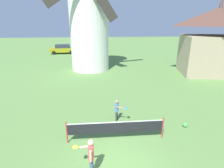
{
  "coord_description": "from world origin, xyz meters",
  "views": [
    {
      "loc": [
        -0.63,
        -5.58,
        5.43
      ],
      "look_at": [
        0.21,
        3.81,
        2.16
      ],
      "focal_mm": 29.39,
      "sensor_mm": 36.0,
      "label": 1
    }
  ],
  "objects_px": {
    "stray_ball": "(185,125)",
    "chapel": "(214,43)",
    "player_near": "(91,155)",
    "windmill": "(89,11)",
    "parked_car_blue": "(93,48)",
    "tennis_net": "(116,128)",
    "player_far": "(117,109)",
    "parked_car_mustard": "(63,49)"
  },
  "relations": [
    {
      "from": "player_far",
      "to": "chapel",
      "type": "distance_m",
      "value": 14.41
    },
    {
      "from": "player_near",
      "to": "tennis_net",
      "type": "bearing_deg",
      "value": 59.34
    },
    {
      "from": "player_far",
      "to": "parked_car_blue",
      "type": "relative_size",
      "value": 0.31
    },
    {
      "from": "player_near",
      "to": "stray_ball",
      "type": "bearing_deg",
      "value": 28.62
    },
    {
      "from": "windmill",
      "to": "stray_ball",
      "type": "height_order",
      "value": "windmill"
    },
    {
      "from": "tennis_net",
      "to": "stray_ball",
      "type": "bearing_deg",
      "value": 11.85
    },
    {
      "from": "windmill",
      "to": "stray_ball",
      "type": "bearing_deg",
      "value": -67.79
    },
    {
      "from": "player_near",
      "to": "chapel",
      "type": "height_order",
      "value": "chapel"
    },
    {
      "from": "windmill",
      "to": "chapel",
      "type": "relative_size",
      "value": 1.77
    },
    {
      "from": "windmill",
      "to": "parked_car_blue",
      "type": "xyz_separation_m",
      "value": [
        0.13,
        11.79,
        -5.61
      ]
    },
    {
      "from": "player_near",
      "to": "parked_car_blue",
      "type": "relative_size",
      "value": 0.36
    },
    {
      "from": "player_near",
      "to": "stray_ball",
      "type": "height_order",
      "value": "player_near"
    },
    {
      "from": "tennis_net",
      "to": "chapel",
      "type": "relative_size",
      "value": 0.61
    },
    {
      "from": "tennis_net",
      "to": "stray_ball",
      "type": "xyz_separation_m",
      "value": [
        3.84,
        0.81,
        -0.55
      ]
    },
    {
      "from": "tennis_net",
      "to": "parked_car_mustard",
      "type": "relative_size",
      "value": 1.08
    },
    {
      "from": "player_near",
      "to": "parked_car_mustard",
      "type": "height_order",
      "value": "parked_car_mustard"
    },
    {
      "from": "tennis_net",
      "to": "chapel",
      "type": "height_order",
      "value": "chapel"
    },
    {
      "from": "windmill",
      "to": "parked_car_blue",
      "type": "relative_size",
      "value": 3.34
    },
    {
      "from": "player_near",
      "to": "chapel",
      "type": "relative_size",
      "value": 0.19
    },
    {
      "from": "windmill",
      "to": "player_near",
      "type": "distance_m",
      "value": 16.68
    },
    {
      "from": "stray_ball",
      "to": "chapel",
      "type": "distance_m",
      "value": 12.81
    },
    {
      "from": "windmill",
      "to": "tennis_net",
      "type": "bearing_deg",
      "value": -83.94
    },
    {
      "from": "player_far",
      "to": "chapel",
      "type": "relative_size",
      "value": 0.16
    },
    {
      "from": "tennis_net",
      "to": "parked_car_blue",
      "type": "xyz_separation_m",
      "value": [
        -1.33,
        25.59,
        0.13
      ]
    },
    {
      "from": "windmill",
      "to": "stray_ball",
      "type": "relative_size",
      "value": 52.63
    },
    {
      "from": "windmill",
      "to": "parked_car_blue",
      "type": "bearing_deg",
      "value": 89.35
    },
    {
      "from": "parked_car_blue",
      "to": "player_near",
      "type": "bearing_deg",
      "value": -89.58
    },
    {
      "from": "tennis_net",
      "to": "player_near",
      "type": "relative_size",
      "value": 3.16
    },
    {
      "from": "parked_car_mustard",
      "to": "chapel",
      "type": "height_order",
      "value": "chapel"
    },
    {
      "from": "player_far",
      "to": "chapel",
      "type": "xyz_separation_m",
      "value": [
        11.05,
        8.88,
        2.57
      ]
    },
    {
      "from": "windmill",
      "to": "player_far",
      "type": "distance_m",
      "value": 13.37
    },
    {
      "from": "parked_car_blue",
      "to": "chapel",
      "type": "distance_m",
      "value": 19.69
    },
    {
      "from": "chapel",
      "to": "player_near",
      "type": "bearing_deg",
      "value": -134.62
    },
    {
      "from": "windmill",
      "to": "tennis_net",
      "type": "height_order",
      "value": "windmill"
    },
    {
      "from": "parked_car_mustard",
      "to": "tennis_net",
      "type": "bearing_deg",
      "value": -75.53
    },
    {
      "from": "parked_car_blue",
      "to": "stray_ball",
      "type": "bearing_deg",
      "value": -78.21
    },
    {
      "from": "player_near",
      "to": "stray_ball",
      "type": "distance_m",
      "value": 5.71
    },
    {
      "from": "tennis_net",
      "to": "chapel",
      "type": "distance_m",
      "value": 15.81
    },
    {
      "from": "parked_car_blue",
      "to": "windmill",
      "type": "bearing_deg",
      "value": -90.65
    },
    {
      "from": "parked_car_blue",
      "to": "chapel",
      "type": "height_order",
      "value": "chapel"
    },
    {
      "from": "tennis_net",
      "to": "player_far",
      "type": "height_order",
      "value": "player_far"
    },
    {
      "from": "windmill",
      "to": "player_far",
      "type": "height_order",
      "value": "windmill"
    }
  ]
}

